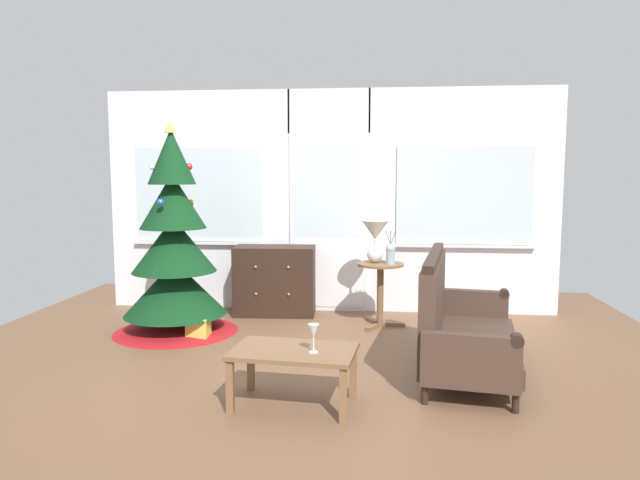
{
  "coord_description": "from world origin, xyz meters",
  "views": [
    {
      "loc": [
        0.56,
        -4.55,
        1.58
      ],
      "look_at": [
        0.05,
        0.55,
        1.0
      ],
      "focal_mm": 32.33,
      "sensor_mm": 36.0,
      "label": 1
    }
  ],
  "objects_px": {
    "christmas_tree": "(174,256)",
    "gift_box": "(198,328)",
    "settee_sofa": "(457,325)",
    "side_table": "(380,281)",
    "wine_glass": "(314,332)",
    "table_lamp": "(375,236)",
    "dresser_cabinet": "(275,281)",
    "flower_vase": "(391,253)",
    "coffee_table": "(294,357)"
  },
  "relations": [
    {
      "from": "christmas_tree",
      "to": "gift_box",
      "type": "distance_m",
      "value": 0.77
    },
    {
      "from": "gift_box",
      "to": "settee_sofa",
      "type": "bearing_deg",
      "value": -16.35
    },
    {
      "from": "side_table",
      "to": "wine_glass",
      "type": "height_order",
      "value": "side_table"
    },
    {
      "from": "wine_glass",
      "to": "table_lamp",
      "type": "bearing_deg",
      "value": 80.05
    },
    {
      "from": "gift_box",
      "to": "side_table",
      "type": "bearing_deg",
      "value": 19.82
    },
    {
      "from": "christmas_tree",
      "to": "gift_box",
      "type": "relative_size",
      "value": 10.24
    },
    {
      "from": "dresser_cabinet",
      "to": "flower_vase",
      "type": "xyz_separation_m",
      "value": [
        1.29,
        -0.46,
        0.4
      ]
    },
    {
      "from": "side_table",
      "to": "gift_box",
      "type": "distance_m",
      "value": 1.9
    },
    {
      "from": "wine_glass",
      "to": "gift_box",
      "type": "relative_size",
      "value": 0.95
    },
    {
      "from": "christmas_tree",
      "to": "wine_glass",
      "type": "relative_size",
      "value": 10.81
    },
    {
      "from": "christmas_tree",
      "to": "coffee_table",
      "type": "height_order",
      "value": "christmas_tree"
    },
    {
      "from": "settee_sofa",
      "to": "wine_glass",
      "type": "bearing_deg",
      "value": -140.11
    },
    {
      "from": "christmas_tree",
      "to": "flower_vase",
      "type": "distance_m",
      "value": 2.19
    },
    {
      "from": "christmas_tree",
      "to": "flower_vase",
      "type": "xyz_separation_m",
      "value": [
        2.16,
        0.35,
        0.01
      ]
    },
    {
      "from": "table_lamp",
      "to": "flower_vase",
      "type": "xyz_separation_m",
      "value": [
        0.16,
        -0.1,
        -0.17
      ]
    },
    {
      "from": "settee_sofa",
      "to": "coffee_table",
      "type": "height_order",
      "value": "settee_sofa"
    },
    {
      "from": "coffee_table",
      "to": "gift_box",
      "type": "relative_size",
      "value": 4.31
    },
    {
      "from": "flower_vase",
      "to": "christmas_tree",
      "type": "bearing_deg",
      "value": -170.7
    },
    {
      "from": "christmas_tree",
      "to": "dresser_cabinet",
      "type": "xyz_separation_m",
      "value": [
        0.87,
        0.82,
        -0.38
      ]
    },
    {
      "from": "christmas_tree",
      "to": "flower_vase",
      "type": "height_order",
      "value": "christmas_tree"
    },
    {
      "from": "christmas_tree",
      "to": "coffee_table",
      "type": "xyz_separation_m",
      "value": [
        1.46,
        -1.74,
        -0.43
      ]
    },
    {
      "from": "christmas_tree",
      "to": "table_lamp",
      "type": "xyz_separation_m",
      "value": [
        2.0,
        0.45,
        0.18
      ]
    },
    {
      "from": "table_lamp",
      "to": "settee_sofa",
      "type": "bearing_deg",
      "value": -63.99
    },
    {
      "from": "settee_sofa",
      "to": "christmas_tree",
      "type": "bearing_deg",
      "value": 161.09
    },
    {
      "from": "side_table",
      "to": "flower_vase",
      "type": "relative_size",
      "value": 1.91
    },
    {
      "from": "wine_glass",
      "to": "dresser_cabinet",
      "type": "bearing_deg",
      "value": 105.63
    },
    {
      "from": "dresser_cabinet",
      "to": "settee_sofa",
      "type": "bearing_deg",
      "value": -43.94
    },
    {
      "from": "flower_vase",
      "to": "coffee_table",
      "type": "xyz_separation_m",
      "value": [
        -0.7,
        -2.09,
        -0.45
      ]
    },
    {
      "from": "settee_sofa",
      "to": "coffee_table",
      "type": "distance_m",
      "value": 1.46
    },
    {
      "from": "dresser_cabinet",
      "to": "side_table",
      "type": "distance_m",
      "value": 1.26
    },
    {
      "from": "dresser_cabinet",
      "to": "gift_box",
      "type": "relative_size",
      "value": 4.46
    },
    {
      "from": "dresser_cabinet",
      "to": "wine_glass",
      "type": "height_order",
      "value": "dresser_cabinet"
    },
    {
      "from": "side_table",
      "to": "wine_glass",
      "type": "bearing_deg",
      "value": -101.63
    },
    {
      "from": "coffee_table",
      "to": "wine_glass",
      "type": "distance_m",
      "value": 0.25
    },
    {
      "from": "coffee_table",
      "to": "dresser_cabinet",
      "type": "bearing_deg",
      "value": 102.94
    },
    {
      "from": "wine_glass",
      "to": "gift_box",
      "type": "height_order",
      "value": "wine_glass"
    },
    {
      "from": "flower_vase",
      "to": "wine_glass",
      "type": "xyz_separation_m",
      "value": [
        -0.56,
        -2.15,
        -0.25
      ]
    },
    {
      "from": "flower_vase",
      "to": "settee_sofa",
      "type": "bearing_deg",
      "value": -68.19
    },
    {
      "from": "dresser_cabinet",
      "to": "side_table",
      "type": "xyz_separation_m",
      "value": [
        1.19,
        -0.4,
        0.09
      ]
    },
    {
      "from": "side_table",
      "to": "table_lamp",
      "type": "bearing_deg",
      "value": 146.31
    },
    {
      "from": "table_lamp",
      "to": "flower_vase",
      "type": "relative_size",
      "value": 1.26
    },
    {
      "from": "side_table",
      "to": "gift_box",
      "type": "xyz_separation_m",
      "value": [
        -1.76,
        -0.63,
        -0.37
      ]
    },
    {
      "from": "side_table",
      "to": "coffee_table",
      "type": "height_order",
      "value": "side_table"
    },
    {
      "from": "settee_sofa",
      "to": "table_lamp",
      "type": "xyz_separation_m",
      "value": [
        -0.67,
        1.37,
        0.58
      ]
    },
    {
      "from": "settee_sofa",
      "to": "wine_glass",
      "type": "xyz_separation_m",
      "value": [
        -1.06,
        -0.89,
        0.16
      ]
    },
    {
      "from": "gift_box",
      "to": "flower_vase",
      "type": "bearing_deg",
      "value": 17.15
    },
    {
      "from": "christmas_tree",
      "to": "table_lamp",
      "type": "relative_size",
      "value": 4.79
    },
    {
      "from": "christmas_tree",
      "to": "wine_glass",
      "type": "height_order",
      "value": "christmas_tree"
    },
    {
      "from": "side_table",
      "to": "table_lamp",
      "type": "distance_m",
      "value": 0.48
    },
    {
      "from": "christmas_tree",
      "to": "table_lamp",
      "type": "bearing_deg",
      "value": 12.79
    }
  ]
}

